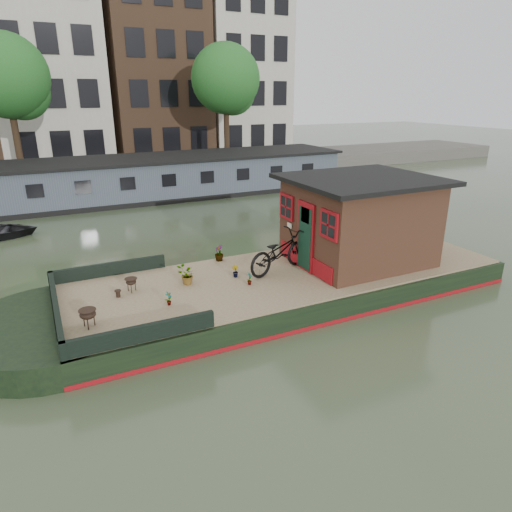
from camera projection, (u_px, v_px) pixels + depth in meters
name	position (u px, v px, depth m)	size (l,w,h in m)	color
ground	(291.00, 294.00, 12.66)	(120.00, 120.00, 0.00)	#334029
houseboat_hull	(247.00, 293.00, 12.02)	(14.01, 4.02, 0.60)	black
houseboat_deck	(291.00, 273.00, 12.44)	(11.80, 3.80, 0.05)	tan
bow_bulwark	(97.00, 301.00, 10.29)	(3.00, 4.00, 0.35)	black
cabin	(359.00, 219.00, 12.92)	(4.00, 3.50, 2.42)	#301D12
bicycle	(279.00, 252.00, 12.33)	(0.74, 2.11, 1.11)	black
potted_plant_a	(250.00, 278.00, 11.56)	(0.18, 0.12, 0.35)	#95542A
potted_plant_b	(235.00, 271.00, 12.05)	(0.18, 0.14, 0.32)	brown
potted_plant_c	(187.00, 275.00, 11.56)	(0.45, 0.39, 0.50)	#955D2B
potted_plant_d	(219.00, 253.00, 13.21)	(0.26, 0.26, 0.47)	#9F5C2B
potted_plant_e	(169.00, 298.00, 10.44)	(0.18, 0.12, 0.34)	brown
brazier_front	(88.00, 318.00, 9.45)	(0.38, 0.38, 0.40)	black
brazier_rear	(131.00, 285.00, 11.16)	(0.32, 0.32, 0.35)	black
bollard_port	(118.00, 294.00, 10.89)	(0.15, 0.15, 0.17)	black
bollard_stbd	(81.00, 345.00, 8.66)	(0.17, 0.17, 0.20)	black
far_houseboat	(159.00, 178.00, 24.18)	(20.40, 4.40, 2.11)	#414D57
quay	(134.00, 170.00, 29.85)	(60.00, 6.00, 0.90)	#47443F
townhouse_row	(107.00, 54.00, 33.32)	(27.25, 8.00, 16.50)	brown
tree_left	(10.00, 80.00, 24.19)	(4.40, 4.40, 7.40)	#332316
tree_right	(227.00, 82.00, 29.33)	(4.40, 4.40, 7.40)	#332316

